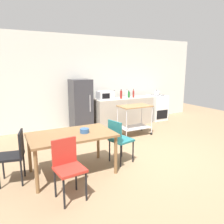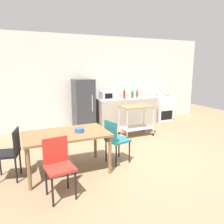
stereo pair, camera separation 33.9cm
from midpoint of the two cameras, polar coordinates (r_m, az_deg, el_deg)
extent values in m
plane|color=#8C7051|center=(4.88, 10.78, -11.68)|extent=(12.00, 12.00, 0.00)
cube|color=silver|center=(7.34, -3.24, 8.08)|extent=(8.40, 0.12, 2.90)
cube|color=#A89E8E|center=(7.31, 5.14, 0.13)|extent=(2.00, 0.64, 0.90)
cube|color=brown|center=(4.02, -9.47, -5.71)|extent=(1.50, 0.90, 0.04)
cylinder|color=brown|center=(3.69, -18.38, -14.08)|extent=(0.06, 0.06, 0.71)
cylinder|color=brown|center=(4.03, 1.90, -11.20)|extent=(0.06, 0.06, 0.71)
cylinder|color=brown|center=(4.41, -19.47, -9.82)|extent=(0.06, 0.06, 0.71)
cylinder|color=brown|center=(4.69, -2.31, -7.79)|extent=(0.06, 0.06, 0.71)
cube|color=#B72D23|center=(3.35, -10.58, -14.25)|extent=(0.45, 0.45, 0.04)
cube|color=#B72D23|center=(3.42, -11.80, -9.73)|extent=(0.38, 0.08, 0.40)
cylinder|color=black|center=(3.28, -12.25, -19.84)|extent=(0.03, 0.03, 0.45)
cylinder|color=black|center=(3.38, -6.50, -18.56)|extent=(0.03, 0.03, 0.45)
cylinder|color=black|center=(3.56, -14.11, -17.19)|extent=(0.03, 0.03, 0.45)
cylinder|color=black|center=(3.65, -8.81, -16.14)|extent=(0.03, 0.03, 0.45)
cube|color=#1E666B|center=(4.45, 3.70, -7.34)|extent=(0.48, 0.48, 0.04)
cube|color=#1E666B|center=(4.27, 1.89, -5.04)|extent=(0.11, 0.38, 0.40)
cylinder|color=black|center=(4.53, 6.74, -10.38)|extent=(0.03, 0.03, 0.45)
cylinder|color=black|center=(4.76, 3.89, -9.18)|extent=(0.03, 0.03, 0.45)
cylinder|color=black|center=(4.32, 3.39, -11.46)|extent=(0.03, 0.03, 0.45)
cylinder|color=black|center=(4.56, 0.60, -10.12)|extent=(0.03, 0.03, 0.45)
cube|color=black|center=(4.12, -23.75, -9.97)|extent=(0.48, 0.48, 0.04)
cube|color=black|center=(4.01, -21.48, -7.03)|extent=(0.11, 0.38, 0.40)
cylinder|color=black|center=(4.40, -25.23, -12.14)|extent=(0.03, 0.03, 0.45)
cylinder|color=black|center=(4.33, -20.76, -12.15)|extent=(0.03, 0.03, 0.45)
cylinder|color=black|center=(4.03, -21.52, -14.09)|extent=(0.03, 0.03, 0.45)
cube|color=white|center=(8.13, 14.04, 1.00)|extent=(0.60, 0.60, 0.90)
cube|color=black|center=(7.93, 15.32, -0.82)|extent=(0.48, 0.01, 0.32)
cylinder|color=#47474C|center=(7.88, 14.00, 4.06)|extent=(0.16, 0.16, 0.02)
cylinder|color=#47474C|center=(8.04, 15.46, 4.14)|extent=(0.16, 0.16, 0.02)
cylinder|color=#47474C|center=(8.07, 12.95, 4.29)|extent=(0.16, 0.16, 0.02)
cylinder|color=#47474C|center=(8.23, 14.40, 4.36)|extent=(0.16, 0.16, 0.02)
cube|color=#333338|center=(6.77, -6.02, 1.96)|extent=(0.60, 0.60, 1.55)
cylinder|color=silver|center=(6.52, -3.67, 2.31)|extent=(0.02, 0.02, 0.50)
cube|color=olive|center=(6.15, 7.98, 1.47)|extent=(0.90, 0.56, 0.03)
cube|color=silver|center=(6.28, 7.82, -4.06)|extent=(0.83, 0.52, 0.02)
cylinder|color=silver|center=(5.81, 5.65, -2.98)|extent=(0.02, 0.02, 0.76)
sphere|color=black|center=(5.93, 5.57, -6.86)|extent=(0.07, 0.07, 0.07)
cylinder|color=silver|center=(6.26, 12.36, -2.12)|extent=(0.02, 0.02, 0.76)
sphere|color=black|center=(6.37, 12.19, -5.74)|extent=(0.07, 0.07, 0.07)
cylinder|color=silver|center=(6.23, 3.38, -1.91)|extent=(0.02, 0.02, 0.76)
sphere|color=black|center=(6.34, 3.34, -5.55)|extent=(0.07, 0.07, 0.07)
cylinder|color=silver|center=(6.65, 9.82, -1.18)|extent=(0.02, 0.02, 0.76)
sphere|color=black|center=(6.76, 9.70, -4.61)|extent=(0.07, 0.07, 0.07)
cube|color=silver|center=(6.94, 0.28, 4.40)|extent=(0.46, 0.34, 0.26)
cube|color=black|center=(6.77, 0.58, 4.21)|extent=(0.25, 0.01, 0.16)
cylinder|color=silver|center=(7.08, 2.80, 4.34)|extent=(0.06, 0.06, 0.21)
cylinder|color=silver|center=(7.06, 2.81, 5.40)|extent=(0.03, 0.03, 0.05)
cylinder|color=black|center=(7.06, 2.81, 5.64)|extent=(0.03, 0.03, 0.01)
cylinder|color=maroon|center=(7.08, 4.61, 4.49)|extent=(0.07, 0.07, 0.25)
cylinder|color=maroon|center=(7.06, 4.63, 5.66)|extent=(0.03, 0.03, 0.04)
cylinder|color=black|center=(7.06, 4.63, 5.86)|extent=(0.03, 0.03, 0.01)
cylinder|color=silver|center=(7.20, 6.12, 4.42)|extent=(0.07, 0.07, 0.22)
cylinder|color=silver|center=(7.18, 6.14, 5.48)|extent=(0.03, 0.03, 0.05)
cylinder|color=black|center=(7.18, 6.15, 5.73)|extent=(0.03, 0.03, 0.01)
cylinder|color=#1E6628|center=(7.37, 6.65, 4.46)|extent=(0.08, 0.08, 0.18)
cylinder|color=#1E6628|center=(7.36, 6.67, 5.30)|extent=(0.04, 0.04, 0.04)
cylinder|color=black|center=(7.36, 6.68, 5.49)|extent=(0.04, 0.04, 0.01)
cylinder|color=maroon|center=(7.39, 7.90, 4.58)|extent=(0.06, 0.06, 0.22)
cylinder|color=maroon|center=(7.37, 7.93, 5.62)|extent=(0.03, 0.03, 0.05)
cylinder|color=black|center=(7.37, 7.93, 5.86)|extent=(0.03, 0.03, 0.01)
cylinder|color=#33598C|center=(4.01, -6.15, -4.75)|extent=(0.17, 0.17, 0.08)
cylinder|color=silver|center=(7.89, 14.00, 4.73)|extent=(0.17, 0.17, 0.16)
sphere|color=black|center=(7.88, 14.03, 5.42)|extent=(0.03, 0.03, 0.03)
cylinder|color=silver|center=(7.96, 14.66, 4.93)|extent=(0.08, 0.02, 0.07)
camera|label=1|loc=(0.17, -88.24, 0.37)|focal=34.99mm
camera|label=2|loc=(0.17, 91.76, -0.37)|focal=34.99mm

